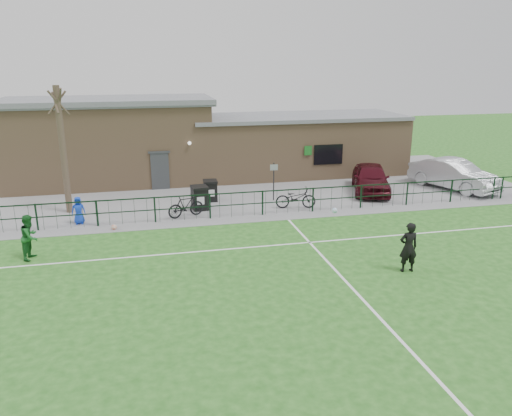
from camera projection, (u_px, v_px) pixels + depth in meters
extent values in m
plane|color=#21591A|center=(290.00, 290.00, 16.03)|extent=(90.00, 90.00, 0.00)
cube|color=slate|center=(223.00, 188.00, 28.63)|extent=(34.00, 13.00, 0.02)
cube|color=white|center=(243.00, 218.00, 23.31)|extent=(28.00, 0.10, 0.01)
cube|color=white|center=(262.00, 246.00, 19.77)|extent=(28.00, 0.10, 0.01)
cube|color=white|center=(349.00, 284.00, 16.45)|extent=(0.10, 16.00, 0.01)
cube|color=black|center=(242.00, 204.00, 23.33)|extent=(28.00, 0.10, 1.20)
cylinder|color=#45362A|center=(63.00, 151.00, 23.27)|extent=(0.30, 0.30, 6.00)
cube|color=black|center=(200.00, 199.00, 24.41)|extent=(0.81, 0.90, 1.09)
cube|color=black|center=(210.00, 191.00, 25.91)|extent=(0.68, 0.77, 1.00)
cylinder|color=black|center=(274.00, 182.00, 25.84)|extent=(0.08, 0.08, 2.00)
imported|color=#3F0B14|center=(371.00, 178.00, 27.51)|extent=(3.31, 4.97, 1.57)
imported|color=#AFB1B7|center=(454.00, 174.00, 28.17)|extent=(3.48, 5.39, 1.68)
imported|color=black|center=(186.00, 206.00, 23.25)|extent=(1.84, 1.05, 1.07)
imported|color=black|center=(296.00, 198.00, 24.62)|extent=(2.07, 1.02, 1.04)
imported|color=blue|center=(78.00, 210.00, 22.26)|extent=(0.63, 0.43, 1.24)
imported|color=black|center=(408.00, 247.00, 17.22)|extent=(0.68, 0.47, 1.79)
sphere|color=white|center=(335.00, 210.00, 19.41)|extent=(0.22, 0.22, 0.22)
imported|color=#1A5C23|center=(30.00, 237.00, 18.38)|extent=(0.82, 0.95, 1.69)
sphere|color=silver|center=(114.00, 227.00, 21.64)|extent=(0.24, 0.24, 0.24)
cube|color=#9E7B58|center=(215.00, 149.00, 30.93)|extent=(24.00, 5.00, 3.50)
cube|color=#9E7B58|center=(107.00, 113.00, 28.93)|extent=(11.52, 5.00, 1.20)
cube|color=slate|center=(106.00, 100.00, 28.72)|extent=(12.02, 5.40, 0.28)
cube|color=slate|center=(297.00, 117.00, 31.52)|extent=(13.44, 5.30, 0.22)
cube|color=#383A3D|center=(160.00, 171.00, 28.03)|extent=(1.00, 0.08, 2.10)
cube|color=black|center=(328.00, 154.00, 29.99)|extent=(1.80, 0.08, 1.20)
cube|color=#19661E|center=(308.00, 151.00, 29.58)|extent=(0.45, 0.04, 0.55)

